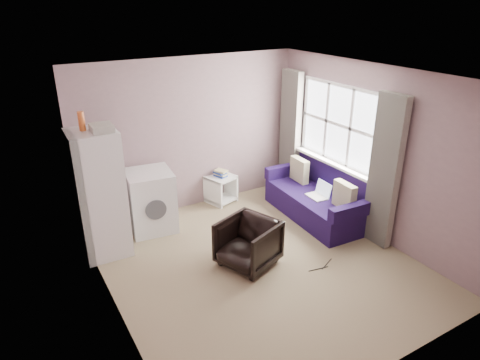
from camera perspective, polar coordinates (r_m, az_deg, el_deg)
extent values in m
cube|color=#8E7D5D|center=(5.89, 2.60, -11.17)|extent=(3.80, 4.20, 0.02)
cube|color=silver|center=(4.93, 3.14, 13.76)|extent=(3.80, 4.20, 0.02)
cube|color=gray|center=(7.03, -6.65, 5.99)|extent=(3.80, 0.02, 2.50)
cube|color=gray|center=(3.91, 20.29, -10.35)|extent=(3.80, 0.02, 2.50)
cube|color=gray|center=(4.61, -17.50, -4.58)|extent=(0.02, 4.20, 2.50)
cube|color=gray|center=(6.47, 17.17, 3.54)|extent=(0.02, 4.20, 2.50)
cube|color=white|center=(6.84, 13.04, 7.24)|extent=(0.01, 1.60, 1.20)
imported|color=black|center=(5.69, 1.07, -8.17)|extent=(0.84, 0.87, 0.71)
cube|color=silver|center=(6.01, -18.22, -1.86)|extent=(0.62, 0.62, 1.77)
cube|color=#4A4C51|center=(6.16, -15.16, -3.21)|extent=(0.02, 0.57, 0.02)
cube|color=#4A4C51|center=(6.16, -16.14, 1.84)|extent=(0.02, 0.03, 0.51)
cube|color=silver|center=(5.91, -15.64, 1.70)|extent=(0.02, 0.43, 0.61)
cylinder|color=orange|center=(5.72, -20.38, 7.36)|extent=(0.08, 0.08, 0.24)
cube|color=#ADACA3|center=(5.62, -17.97, 6.63)|extent=(0.27, 0.31, 0.09)
cube|color=silver|center=(6.63, -11.81, -2.72)|extent=(0.74, 0.74, 0.94)
cube|color=#4A4C51|center=(6.44, -12.08, 0.69)|extent=(0.69, 0.67, 0.06)
cylinder|color=#4A4C51|center=(6.33, -11.14, -3.91)|extent=(0.31, 0.06, 0.31)
cube|color=white|center=(7.36, -2.61, 0.35)|extent=(0.54, 0.54, 0.04)
cube|color=white|center=(7.53, -2.56, -2.44)|extent=(0.54, 0.54, 0.04)
cube|color=white|center=(7.33, -3.66, -1.65)|extent=(0.17, 0.42, 0.48)
cube|color=white|center=(7.58, -1.54, -0.72)|extent=(0.17, 0.42, 0.48)
cube|color=navy|center=(7.35, -2.62, 0.59)|extent=(0.20, 0.24, 0.03)
cube|color=beige|center=(7.35, -2.56, 0.83)|extent=(0.21, 0.25, 0.03)
cube|color=navy|center=(7.33, -2.70, 1.00)|extent=(0.19, 0.24, 0.03)
cube|color=beige|center=(7.32, -2.55, 1.22)|extent=(0.22, 0.25, 0.03)
cube|color=#1E0F44|center=(7.07, 10.11, -3.29)|extent=(0.95, 1.85, 0.40)
cube|color=#1E0F44|center=(7.10, 12.51, 0.33)|extent=(0.28, 1.81, 0.44)
cube|color=#1E0F44|center=(6.35, 15.01, -3.94)|extent=(0.86, 0.19, 0.20)
cube|color=#1E0F44|center=(7.59, 6.33, 1.33)|extent=(0.86, 0.19, 0.20)
cube|color=#C0BD91|center=(6.53, 13.75, -2.04)|extent=(0.14, 0.41, 0.40)
cube|color=#C0BD91|center=(7.36, 7.93, 1.36)|extent=(0.14, 0.41, 0.40)
cube|color=white|center=(6.87, 10.19, -2.19)|extent=(0.25, 0.34, 0.02)
cube|color=silver|center=(6.89, 11.09, -1.12)|extent=(0.08, 0.33, 0.22)
cube|color=white|center=(6.99, 12.17, 2.21)|extent=(0.14, 1.70, 0.04)
cube|color=white|center=(7.02, 12.49, 2.51)|extent=(0.02, 1.68, 0.05)
cube|color=white|center=(6.83, 12.93, 7.22)|extent=(0.02, 1.68, 0.05)
cube|color=white|center=(6.70, 13.39, 12.15)|extent=(0.02, 1.68, 0.05)
cube|color=white|center=(6.30, 17.85, 5.34)|extent=(0.02, 0.05, 1.20)
cube|color=white|center=(6.65, 14.48, 6.63)|extent=(0.02, 0.05, 1.20)
cube|color=white|center=(7.02, 11.45, 7.77)|extent=(0.02, 0.05, 1.20)
cube|color=white|center=(7.41, 8.72, 8.78)|extent=(0.02, 0.05, 1.20)
cube|color=beige|center=(6.20, 18.71, 0.98)|extent=(0.12, 0.46, 2.18)
cube|color=beige|center=(7.68, 6.70, 6.29)|extent=(0.12, 0.46, 2.18)
cylinder|color=black|center=(5.99, 11.50, -10.90)|extent=(0.27, 0.13, 0.01)
cylinder|color=black|center=(5.87, 10.41, -11.57)|extent=(0.29, 0.06, 0.01)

